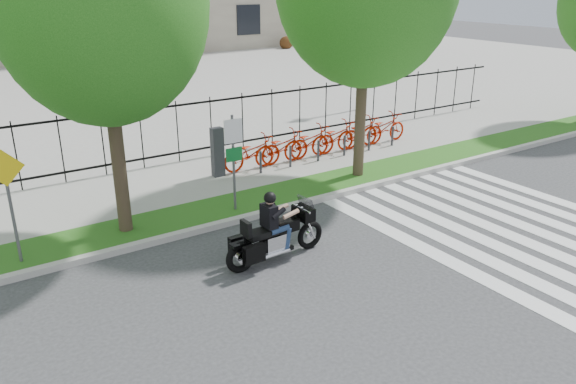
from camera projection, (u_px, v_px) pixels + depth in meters
ground at (364, 284)px, 11.33m from camera, size 120.00×120.00×0.00m
curb at (260, 214)px, 14.49m from camera, size 60.00×0.20×0.15m
grass_verge at (243, 204)px, 15.15m from camera, size 60.00×1.50×0.15m
sidewalk at (203, 178)px, 17.10m from camera, size 60.00×3.50×0.15m
plaza at (63, 90)px, 30.74m from camera, size 80.00×34.00×0.10m
crosswalk_stripes at (513, 229)px, 13.83m from camera, size 5.70×8.00×0.01m
iron_fence at (178, 132)px, 18.07m from camera, size 30.00×0.06×2.00m
lamp_post_right at (361, 40)px, 24.69m from camera, size 1.06×0.70×4.25m
street_tree_1 at (101, 3)px, 11.61m from camera, size 4.51×4.51×7.76m
bike_share_station at (321, 140)px, 18.91m from camera, size 7.88×0.89×1.50m
sign_pole_regulatory at (234, 151)px, 14.04m from camera, size 0.50×0.09×2.50m
sign_pole_warning at (8, 192)px, 11.36m from camera, size 0.78×0.09×2.49m
motorcycle_rider at (276, 233)px, 12.11m from camera, size 2.53×0.76×1.95m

